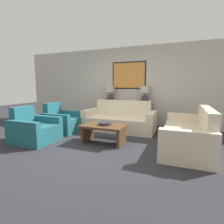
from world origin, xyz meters
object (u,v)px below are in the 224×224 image
(table_lamp_left, at_px, (110,92))
(couch_by_side, at_px, (189,135))
(table_lamp_right, at_px, (145,93))
(decorative_bowl, at_px, (105,124))
(console_table, at_px, (127,114))
(armchair_near_camera, at_px, (34,130))
(couch_by_back_wall, at_px, (120,121))
(coffee_table, at_px, (104,130))
(armchair_near_back_wall, at_px, (62,122))

(table_lamp_left, height_order, couch_by_side, table_lamp_left)
(table_lamp_right, bearing_deg, couch_by_side, -51.70)
(table_lamp_left, distance_m, decorative_bowl, 2.20)
(table_lamp_right, bearing_deg, decorative_bowl, -105.05)
(table_lamp_right, distance_m, decorative_bowl, 2.16)
(table_lamp_right, bearing_deg, table_lamp_left, 180.00)
(console_table, distance_m, couch_by_side, 2.52)
(decorative_bowl, xyz_separation_m, armchair_near_camera, (-1.62, -0.55, -0.18))
(console_table, height_order, table_lamp_right, table_lamp_right)
(table_lamp_left, relative_size, table_lamp_right, 1.00)
(table_lamp_right, bearing_deg, console_table, 180.00)
(table_lamp_right, height_order, couch_by_back_wall, table_lamp_right)
(console_table, bearing_deg, table_lamp_left, -180.00)
(armchair_near_camera, bearing_deg, table_lamp_left, 69.74)
(couch_by_back_wall, bearing_deg, coffee_table, -87.54)
(table_lamp_right, relative_size, couch_by_side, 0.27)
(couch_by_side, relative_size, coffee_table, 2.10)
(console_table, relative_size, table_lamp_left, 2.93)
(couch_by_back_wall, xyz_separation_m, coffee_table, (0.06, -1.30, 0.02))
(coffee_table, height_order, armchair_near_camera, armchair_near_camera)
(console_table, xyz_separation_m, couch_by_back_wall, (0.00, -0.71, -0.10))
(couch_by_back_wall, relative_size, couch_by_side, 1.00)
(couch_by_side, relative_size, decorative_bowl, 7.13)
(couch_by_side, xyz_separation_m, armchair_near_back_wall, (-3.45, 0.17, -0.01))
(table_lamp_left, height_order, table_lamp_right, same)
(couch_by_side, distance_m, coffee_table, 1.89)
(decorative_bowl, xyz_separation_m, armchair_near_back_wall, (-1.62, 0.51, -0.18))
(couch_by_side, bearing_deg, coffee_table, -168.80)
(table_lamp_left, height_order, couch_by_back_wall, table_lamp_left)
(decorative_bowl, bearing_deg, couch_by_back_wall, 93.43)
(table_lamp_left, bearing_deg, table_lamp_right, 0.00)
(table_lamp_left, relative_size, couch_by_back_wall, 0.27)
(console_table, height_order, armchair_near_camera, armchair_near_camera)
(table_lamp_left, bearing_deg, armchair_near_back_wall, -122.46)
(console_table, xyz_separation_m, armchair_near_camera, (-1.55, -2.54, -0.11))
(coffee_table, relative_size, armchair_near_camera, 1.08)
(table_lamp_right, height_order, couch_by_side, table_lamp_right)
(table_lamp_left, relative_size, couch_by_side, 0.27)
(table_lamp_right, relative_size, armchair_near_camera, 0.61)
(table_lamp_left, xyz_separation_m, couch_by_side, (2.52, -1.64, -0.83))
(table_lamp_left, distance_m, coffee_table, 2.26)
(console_table, distance_m, armchair_near_camera, 2.97)
(console_table, relative_size, armchair_near_camera, 1.78)
(couch_by_side, bearing_deg, decorative_bowl, -169.23)
(coffee_table, relative_size, decorative_bowl, 3.40)
(table_lamp_left, xyz_separation_m, armchair_near_camera, (-0.94, -2.54, -0.84))
(coffee_table, height_order, armchair_near_back_wall, armchair_near_back_wall)
(console_table, bearing_deg, armchair_near_back_wall, -136.42)
(table_lamp_left, bearing_deg, couch_by_side, -33.07)
(couch_by_back_wall, relative_size, armchair_near_camera, 2.26)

